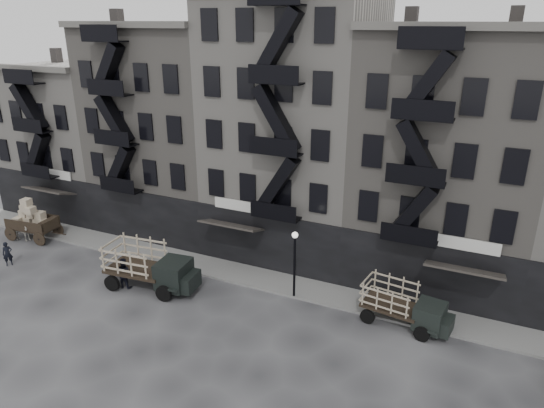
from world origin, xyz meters
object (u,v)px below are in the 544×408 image
at_px(horse, 20,231).
at_px(stake_truck_west, 149,263).
at_px(pedestrian_west, 8,254).
at_px(wagon, 31,216).
at_px(pedestrian_mid, 124,273).
at_px(stake_truck_east, 404,303).

height_order(horse, stake_truck_west, stake_truck_west).
xyz_separation_m(stake_truck_west, pedestrian_west, (-10.50, -1.66, -0.81)).
height_order(wagon, pedestrian_west, wagon).
bearing_deg(pedestrian_west, pedestrian_mid, -45.50).
distance_m(wagon, stake_truck_east, 27.46).
relative_size(horse, stake_truck_east, 0.37).
relative_size(stake_truck_east, pedestrian_mid, 2.51).
bearing_deg(pedestrian_west, stake_truck_west, -42.99).
bearing_deg(pedestrian_west, wagon, 67.14).
distance_m(stake_truck_west, pedestrian_mid, 1.75).
xyz_separation_m(horse, pedestrian_west, (2.53, -3.02, 0.07)).
bearing_deg(horse, stake_truck_east, -99.95).
xyz_separation_m(stake_truck_east, pedestrian_west, (-25.32, -4.23, -0.52)).
relative_size(stake_truck_west, pedestrian_mid, 3.04).
relative_size(horse, wagon, 0.47).
distance_m(horse, stake_truck_east, 27.88).
xyz_separation_m(pedestrian_west, pedestrian_mid, (9.01, 1.02, 0.14)).
bearing_deg(stake_truck_west, stake_truck_east, 4.22).
bearing_deg(pedestrian_mid, stake_truck_east, -175.95).
bearing_deg(pedestrian_west, stake_truck_east, -42.50).
height_order(stake_truck_west, pedestrian_mid, stake_truck_west).
bearing_deg(wagon, pedestrian_west, -66.98).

